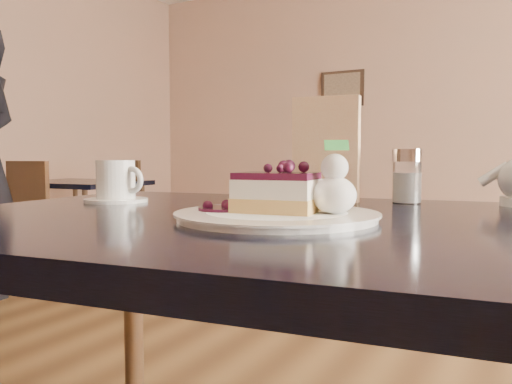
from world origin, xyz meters
The scene contains 10 objects.
main_table centered at (0.04, 0.27, 0.74)m, with size 1.42×1.04×0.82m.
dessert_plate centered at (0.05, 0.22, 0.83)m, with size 0.33×0.33×0.01m, color white.
cheesecake_slice centered at (0.05, 0.22, 0.87)m, with size 0.14×0.11×0.07m.
whipped_cream centered at (0.14, 0.24, 0.86)m, with size 0.07×0.07×0.06m.
berry_sauce centered at (-0.04, 0.20, 0.84)m, with size 0.09×0.09×0.01m, color #370E26.
coffee_set centered at (-0.42, 0.33, 0.86)m, with size 0.15×0.14×0.10m.
menu_card centered at (0.00, 0.58, 0.94)m, with size 0.15×0.03×0.24m, color beige.
sugar_shaker centered at (0.17, 0.61, 0.88)m, with size 0.07×0.07×0.12m.
napkin_stack centered at (-0.17, 0.61, 0.85)m, with size 0.13×0.13×0.05m, color white.
bg_table_far_left centered at (-2.88, 2.40, 0.07)m, with size 1.02×1.76×1.17m.
Camera 1 is at (0.42, -0.51, 0.92)m, focal length 35.00 mm.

